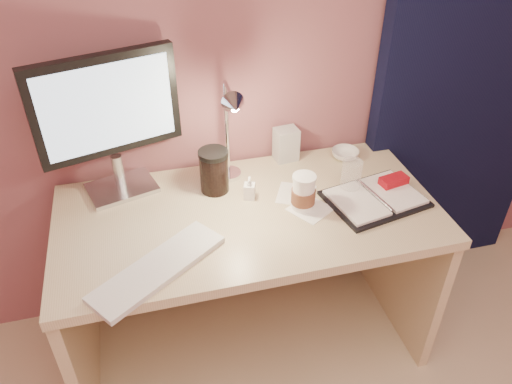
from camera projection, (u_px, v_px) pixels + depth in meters
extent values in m
plane|color=#8E5259|center=(223.00, 38.00, 1.81)|extent=(3.50, 0.00, 3.50)
cube|color=black|center=(475.00, 57.00, 2.07)|extent=(0.85, 0.08, 2.20)
cube|color=beige|center=(249.00, 216.00, 1.84)|extent=(1.40, 0.70, 0.04)
cube|color=beige|center=(78.00, 317.00, 1.92)|extent=(0.04, 0.66, 0.69)
cube|color=beige|center=(399.00, 256.00, 2.20)|extent=(0.04, 0.66, 0.69)
cube|color=beige|center=(232.00, 225.00, 2.28)|extent=(1.32, 0.03, 0.55)
cube|color=silver|center=(122.00, 188.00, 1.94)|extent=(0.29, 0.24, 0.02)
cylinder|color=silver|center=(119.00, 171.00, 1.89)|extent=(0.04, 0.04, 0.14)
cube|color=black|center=(106.00, 104.00, 1.73)|extent=(0.50, 0.18, 0.36)
cube|color=#ADCDEB|center=(103.00, 109.00, 1.70)|extent=(0.44, 0.13, 0.31)
cube|color=silver|center=(158.00, 268.00, 1.58)|extent=(0.46, 0.39, 0.02)
cube|color=black|center=(375.00, 199.00, 1.88)|extent=(0.39, 0.32, 0.01)
cube|color=white|center=(356.00, 203.00, 1.84)|extent=(0.19, 0.25, 0.01)
cube|color=white|center=(393.00, 191.00, 1.90)|extent=(0.19, 0.25, 0.01)
cube|color=red|center=(394.00, 180.00, 1.92)|extent=(0.12, 0.07, 0.03)
cube|color=white|center=(310.00, 209.00, 1.84)|extent=(0.18, 0.18, 0.00)
cube|color=white|center=(296.00, 194.00, 1.91)|extent=(0.19, 0.19, 0.00)
cylinder|color=white|center=(303.00, 194.00, 1.81)|extent=(0.08, 0.08, 0.13)
cylinder|color=brown|center=(303.00, 196.00, 1.81)|extent=(0.09, 0.09, 0.06)
cylinder|color=white|center=(304.00, 177.00, 1.77)|extent=(0.09, 0.09, 0.01)
cylinder|color=white|center=(351.00, 177.00, 1.89)|extent=(0.08, 0.08, 0.14)
imported|color=silver|center=(345.00, 154.00, 2.12)|extent=(0.14, 0.14, 0.04)
imported|color=white|center=(249.00, 188.00, 1.87)|extent=(0.05, 0.05, 0.09)
cylinder|color=black|center=(214.00, 173.00, 1.90)|extent=(0.11, 0.11, 0.16)
cube|color=silver|center=(286.00, 144.00, 2.08)|extent=(0.10, 0.09, 0.14)
cylinder|color=silver|center=(229.00, 174.00, 2.01)|extent=(0.10, 0.10, 0.02)
cylinder|color=silver|center=(227.00, 130.00, 1.90)|extent=(0.02, 0.02, 0.38)
cone|color=silver|center=(237.00, 106.00, 1.65)|extent=(0.08, 0.07, 0.08)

